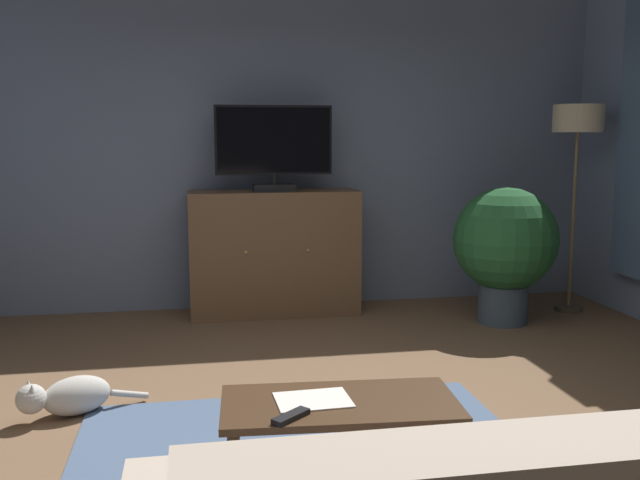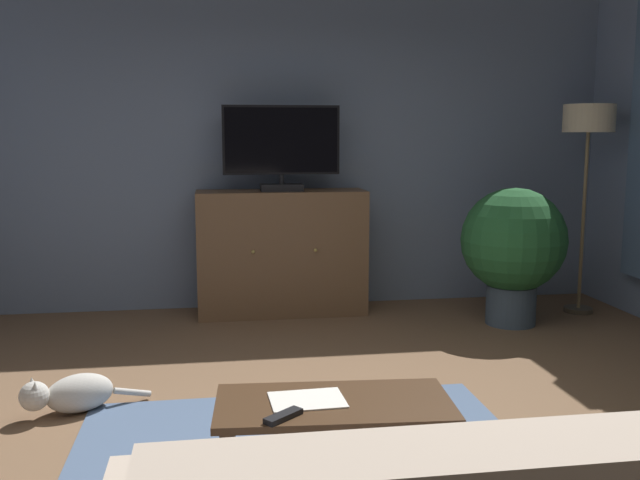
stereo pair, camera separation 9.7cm
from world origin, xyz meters
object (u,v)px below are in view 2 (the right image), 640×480
tv_cabinet (282,255)px  coffee_table (334,416)px  television (281,146)px  floor_lamp (588,132)px  folded_newspaper (307,400)px  potted_plant_on_hearth_side (513,245)px  tv_remote (283,416)px  cat (72,394)px

tv_cabinet → coffee_table: tv_cabinet is taller
television → floor_lamp: floor_lamp is taller
television → folded_newspaper: 3.34m
tv_cabinet → folded_newspaper: (-0.22, -3.24, -0.03)m
potted_plant_on_hearth_side → floor_lamp: 1.21m
tv_cabinet → potted_plant_on_hearth_side: bearing=-19.5°
coffee_table → folded_newspaper: bearing=168.7°
television → potted_plant_on_hearth_side: television is taller
tv_cabinet → tv_remote: bearing=-95.6°
folded_newspaper → floor_lamp: size_ratio=0.17×
potted_plant_on_hearth_side → cat: bearing=-156.5°
tv_cabinet → television: size_ratio=1.47×
folded_newspaper → potted_plant_on_hearth_side: 3.31m
coffee_table → floor_lamp: (2.69, 2.90, 1.15)m
cat → coffee_table: bearing=-44.2°
coffee_table → cat: 1.79m
tv_cabinet → television: (0.00, -0.05, 0.94)m
potted_plant_on_hearth_side → floor_lamp: (0.75, 0.28, 0.91)m
coffee_table → floor_lamp: bearing=47.2°
coffee_table → folded_newspaper: size_ratio=3.29×
television → folded_newspaper: television is taller
folded_newspaper → cat: size_ratio=0.44×
cat → floor_lamp: bearing=22.8°
television → cat: television is taller
folded_newspaper → cat: (-1.16, 1.21, -0.36)m
tv_remote → cat: tv_remote is taller
folded_newspaper → floor_lamp: bearing=43.6°
potted_plant_on_hearth_side → folded_newspaper: bearing=-128.1°
tv_cabinet → cat: (-1.38, -2.03, -0.40)m
coffee_table → floor_lamp: 4.11m
potted_plant_on_hearth_side → cat: potted_plant_on_hearth_side is taller
tv_cabinet → cat: bearing=-124.2°
tv_cabinet → potted_plant_on_hearth_side: (1.82, -0.64, 0.14)m
tv_cabinet → television: television is taller
tv_remote → folded_newspaper: (0.11, 0.17, -0.01)m
floor_lamp → folded_newspaper: bearing=-134.2°
tv_cabinet → floor_lamp: bearing=-8.1°
tv_cabinet → floor_lamp: floor_lamp is taller
tv_cabinet → folded_newspaper: tv_cabinet is taller
tv_cabinet → potted_plant_on_hearth_side: 1.94m
television → tv_remote: (-0.33, -3.36, -0.96)m
television → folded_newspaper: size_ratio=3.27×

